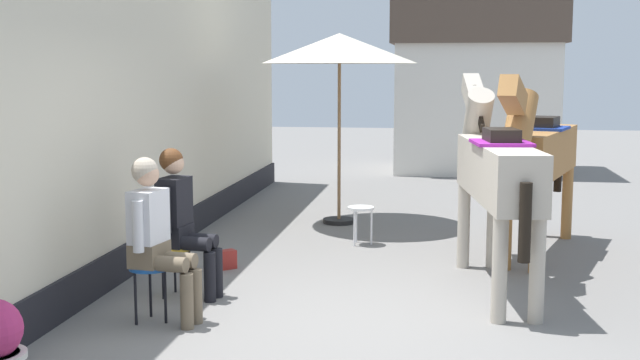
# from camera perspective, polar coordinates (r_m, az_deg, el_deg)

# --- Properties ---
(ground_plane) EXTENTS (40.00, 40.00, 0.00)m
(ground_plane) POSITION_cam_1_polar(r_m,az_deg,el_deg) (9.80, 3.89, -4.74)
(ground_plane) COLOR slate
(pub_facade_wall) EXTENTS (0.34, 14.00, 3.40)m
(pub_facade_wall) POSITION_cam_1_polar(r_m,az_deg,el_deg) (8.71, -13.84, 3.72)
(pub_facade_wall) COLOR beige
(pub_facade_wall) RESTS_ON ground_plane
(distant_cottage) EXTENTS (3.40, 2.60, 3.50)m
(distant_cottage) POSITION_cam_1_polar(r_m,az_deg,el_deg) (17.38, 10.71, 6.55)
(distant_cottage) COLOR silver
(distant_cottage) RESTS_ON ground_plane
(seated_visitor_near) EXTENTS (0.61, 0.48, 1.39)m
(seated_visitor_near) POSITION_cam_1_polar(r_m,az_deg,el_deg) (6.95, -11.31, -3.51)
(seated_visitor_near) COLOR #194C99
(seated_visitor_near) RESTS_ON ground_plane
(seated_visitor_far) EXTENTS (0.61, 0.49, 1.39)m
(seated_visitor_far) POSITION_cam_1_polar(r_m,az_deg,el_deg) (7.69, -9.61, -2.39)
(seated_visitor_far) COLOR gold
(seated_visitor_far) RESTS_ON ground_plane
(saddled_horse_near) EXTENTS (0.72, 2.99, 2.06)m
(saddled_horse_near) POSITION_cam_1_polar(r_m,az_deg,el_deg) (8.00, 12.05, 0.71)
(saddled_horse_near) COLOR #B2A899
(saddled_horse_near) RESTS_ON ground_plane
(saddled_horse_far) EXTENTS (1.16, 2.90, 2.06)m
(saddled_horse_far) POSITION_cam_1_polar(r_m,az_deg,el_deg) (9.57, 14.93, 1.75)
(saddled_horse_far) COLOR #9E6B38
(saddled_horse_far) RESTS_ON ground_plane
(cafe_parasol) EXTENTS (2.10, 2.10, 2.58)m
(cafe_parasol) POSITION_cam_1_polar(r_m,az_deg,el_deg) (11.16, 1.36, 9.00)
(cafe_parasol) COLOR black
(cafe_parasol) RESTS_ON ground_plane
(spare_stool_white) EXTENTS (0.32, 0.32, 0.46)m
(spare_stool_white) POSITION_cam_1_polar(r_m,az_deg,el_deg) (9.93, 2.84, -2.20)
(spare_stool_white) COLOR white
(spare_stool_white) RESTS_ON ground_plane
(satchel_bag) EXTENTS (0.29, 0.28, 0.20)m
(satchel_bag) POSITION_cam_1_polar(r_m,az_deg,el_deg) (8.81, -6.74, -5.52)
(satchel_bag) COLOR maroon
(satchel_bag) RESTS_ON ground_plane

